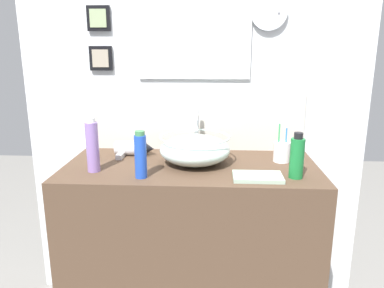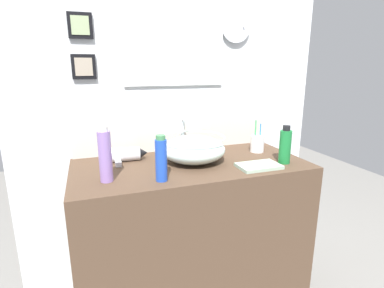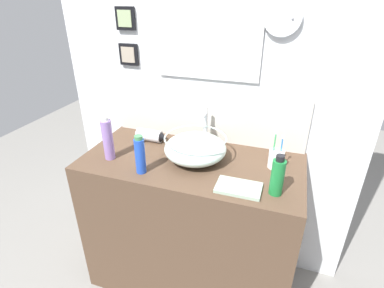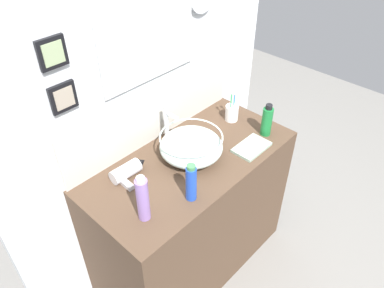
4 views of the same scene
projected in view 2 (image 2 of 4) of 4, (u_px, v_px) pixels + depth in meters
name	position (u px, v px, depth m)	size (l,w,h in m)	color
vanity_counter	(191.00, 239.00, 1.64)	(1.17, 0.56, 0.87)	#4C3828
back_panel	(173.00, 79.00, 1.71)	(1.80, 0.10, 2.57)	silver
glass_bowl_sink	(193.00, 149.00, 1.53)	(0.33, 0.33, 0.13)	silver
faucet	(183.00, 130.00, 1.67)	(0.02, 0.10, 0.24)	silver
hair_drier	(127.00, 155.00, 1.55)	(0.20, 0.13, 0.07)	silver
toothbrush_cup	(257.00, 143.00, 1.72)	(0.08, 0.08, 0.20)	white
shampoo_bottle	(285.00, 146.00, 1.51)	(0.06, 0.06, 0.19)	#197233
soap_dispenser	(105.00, 156.00, 1.26)	(0.05, 0.05, 0.24)	#8C6BB2
lotion_bottle	(161.00, 159.00, 1.27)	(0.05, 0.05, 0.20)	blue
hand_towel	(259.00, 166.00, 1.46)	(0.21, 0.13, 0.02)	#99B29E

